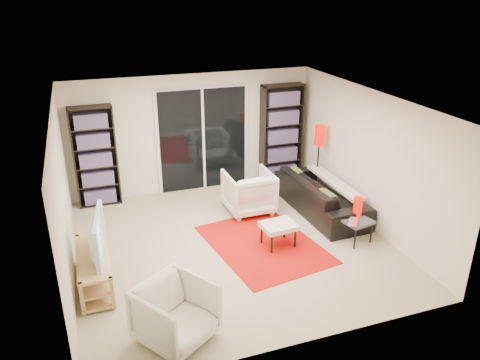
{
  "coord_description": "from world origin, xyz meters",
  "views": [
    {
      "loc": [
        -2.11,
        -6.45,
        4.0
      ],
      "look_at": [
        0.25,
        0.3,
        1.0
      ],
      "focal_mm": 35.0,
      "sensor_mm": 36.0,
      "label": 1
    }
  ],
  "objects_px": {
    "ottoman": "(279,227)",
    "floor_lamp": "(319,142)",
    "bookshelf_left": "(95,157)",
    "side_table": "(356,222)",
    "tv_stand": "(94,269)",
    "sofa": "(321,195)",
    "armchair_front": "(176,313)",
    "armchair_back": "(249,192)",
    "bookshelf_right": "(281,133)"
  },
  "relations": [
    {
      "from": "bookshelf_left",
      "to": "side_table",
      "type": "height_order",
      "value": "bookshelf_left"
    },
    {
      "from": "bookshelf_left",
      "to": "tv_stand",
      "type": "bearing_deg",
      "value": -95.24
    },
    {
      "from": "bookshelf_right",
      "to": "tv_stand",
      "type": "height_order",
      "value": "bookshelf_right"
    },
    {
      "from": "armchair_front",
      "to": "side_table",
      "type": "xyz_separation_m",
      "value": [
        3.33,
        1.34,
        -0.02
      ]
    },
    {
      "from": "armchair_back",
      "to": "armchair_front",
      "type": "bearing_deg",
      "value": 55.23
    },
    {
      "from": "armchair_back",
      "to": "tv_stand",
      "type": "bearing_deg",
      "value": 27.12
    },
    {
      "from": "bookshelf_left",
      "to": "floor_lamp",
      "type": "bearing_deg",
      "value": -13.09
    },
    {
      "from": "armchair_front",
      "to": "floor_lamp",
      "type": "height_order",
      "value": "floor_lamp"
    },
    {
      "from": "tv_stand",
      "to": "armchair_front",
      "type": "relative_size",
      "value": 1.66
    },
    {
      "from": "armchair_front",
      "to": "floor_lamp",
      "type": "distance_m",
      "value": 4.94
    },
    {
      "from": "side_table",
      "to": "sofa",
      "type": "bearing_deg",
      "value": 90.48
    },
    {
      "from": "bookshelf_right",
      "to": "floor_lamp",
      "type": "xyz_separation_m",
      "value": [
        0.38,
        -0.98,
        0.07
      ]
    },
    {
      "from": "ottoman",
      "to": "floor_lamp",
      "type": "height_order",
      "value": "floor_lamp"
    },
    {
      "from": "ottoman",
      "to": "floor_lamp",
      "type": "relative_size",
      "value": 0.4
    },
    {
      "from": "bookshelf_left",
      "to": "armchair_back",
      "type": "height_order",
      "value": "bookshelf_left"
    },
    {
      "from": "tv_stand",
      "to": "floor_lamp",
      "type": "relative_size",
      "value": 0.94
    },
    {
      "from": "tv_stand",
      "to": "floor_lamp",
      "type": "height_order",
      "value": "floor_lamp"
    },
    {
      "from": "bookshelf_right",
      "to": "tv_stand",
      "type": "xyz_separation_m",
      "value": [
        -4.11,
        -2.78,
        -0.79
      ]
    },
    {
      "from": "ottoman",
      "to": "floor_lamp",
      "type": "xyz_separation_m",
      "value": [
        1.57,
        1.65,
        0.77
      ]
    },
    {
      "from": "armchair_back",
      "to": "armchair_front",
      "type": "relative_size",
      "value": 1.05
    },
    {
      "from": "armchair_front",
      "to": "ottoman",
      "type": "relative_size",
      "value": 1.42
    },
    {
      "from": "tv_stand",
      "to": "sofa",
      "type": "height_order",
      "value": "sofa"
    },
    {
      "from": "bookshelf_left",
      "to": "bookshelf_right",
      "type": "bearing_deg",
      "value": -0.0
    },
    {
      "from": "armchair_back",
      "to": "side_table",
      "type": "bearing_deg",
      "value": 127.4
    },
    {
      "from": "bookshelf_left",
      "to": "tv_stand",
      "type": "height_order",
      "value": "bookshelf_left"
    },
    {
      "from": "bookshelf_left",
      "to": "bookshelf_right",
      "type": "height_order",
      "value": "bookshelf_right"
    },
    {
      "from": "armchair_back",
      "to": "ottoman",
      "type": "relative_size",
      "value": 1.49
    },
    {
      "from": "bookshelf_right",
      "to": "armchair_back",
      "type": "xyz_separation_m",
      "value": [
        -1.21,
        -1.26,
        -0.65
      ]
    },
    {
      "from": "bookshelf_right",
      "to": "sofa",
      "type": "height_order",
      "value": "bookshelf_right"
    },
    {
      "from": "sofa",
      "to": "tv_stand",
      "type": "bearing_deg",
      "value": 102.49
    },
    {
      "from": "bookshelf_right",
      "to": "ottoman",
      "type": "height_order",
      "value": "bookshelf_right"
    },
    {
      "from": "bookshelf_left",
      "to": "armchair_back",
      "type": "distance_m",
      "value": 2.99
    },
    {
      "from": "bookshelf_right",
      "to": "side_table",
      "type": "xyz_separation_m",
      "value": [
        0.09,
        -2.92,
        -0.7
      ]
    },
    {
      "from": "tv_stand",
      "to": "armchair_back",
      "type": "xyz_separation_m",
      "value": [
        2.9,
        1.52,
        0.13
      ]
    },
    {
      "from": "ottoman",
      "to": "floor_lamp",
      "type": "bearing_deg",
      "value": 46.45
    },
    {
      "from": "ottoman",
      "to": "floor_lamp",
      "type": "distance_m",
      "value": 2.4
    },
    {
      "from": "sofa",
      "to": "floor_lamp",
      "type": "bearing_deg",
      "value": -24.53
    },
    {
      "from": "armchair_back",
      "to": "armchair_front",
      "type": "distance_m",
      "value": 3.62
    },
    {
      "from": "tv_stand",
      "to": "armchair_back",
      "type": "height_order",
      "value": "armchair_back"
    },
    {
      "from": "tv_stand",
      "to": "ottoman",
      "type": "height_order",
      "value": "tv_stand"
    },
    {
      "from": "tv_stand",
      "to": "armchair_back",
      "type": "relative_size",
      "value": 1.58
    },
    {
      "from": "bookshelf_right",
      "to": "ottoman",
      "type": "bearing_deg",
      "value": -114.35
    },
    {
      "from": "bookshelf_left",
      "to": "bookshelf_right",
      "type": "relative_size",
      "value": 0.93
    },
    {
      "from": "armchair_front",
      "to": "armchair_back",
      "type": "bearing_deg",
      "value": 22.46
    },
    {
      "from": "armchair_back",
      "to": "bookshelf_left",
      "type": "bearing_deg",
      "value": -26.1
    },
    {
      "from": "sofa",
      "to": "armchair_front",
      "type": "height_order",
      "value": "armchair_front"
    },
    {
      "from": "floor_lamp",
      "to": "bookshelf_left",
      "type": "bearing_deg",
      "value": 166.91
    },
    {
      "from": "tv_stand",
      "to": "armchair_front",
      "type": "bearing_deg",
      "value": -59.57
    },
    {
      "from": "tv_stand",
      "to": "side_table",
      "type": "relative_size",
      "value": 2.52
    },
    {
      "from": "bookshelf_left",
      "to": "sofa",
      "type": "bearing_deg",
      "value": -23.48
    }
  ]
}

